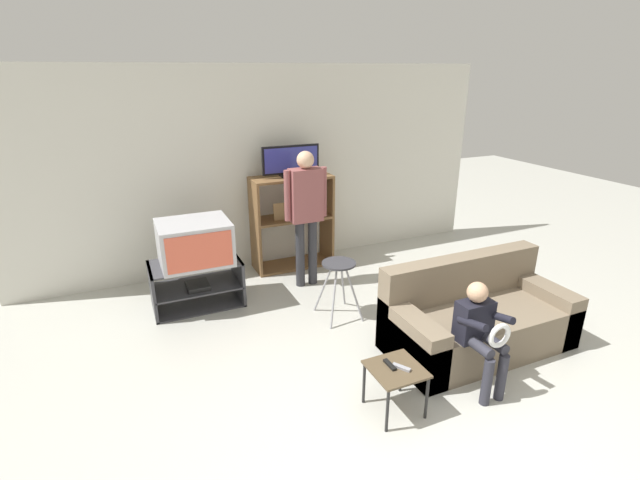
% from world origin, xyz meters
% --- Properties ---
extents(ground_plane, '(18.00, 18.00, 0.00)m').
position_xyz_m(ground_plane, '(0.00, 0.00, 0.00)').
color(ground_plane, '#B7B7AD').
extents(wall_back, '(6.40, 0.06, 2.60)m').
position_xyz_m(wall_back, '(0.00, 3.84, 1.30)').
color(wall_back, silver).
rests_on(wall_back, ground_plane).
extents(tv_stand, '(0.98, 0.56, 0.52)m').
position_xyz_m(tv_stand, '(-1.14, 2.93, 0.26)').
color(tv_stand, '#38383D').
rests_on(tv_stand, ground_plane).
extents(television_main, '(0.76, 0.63, 0.47)m').
position_xyz_m(television_main, '(-1.11, 2.93, 0.76)').
color(television_main, '#B2B2B7').
rests_on(television_main, tv_stand).
extents(media_shelf, '(1.05, 0.43, 1.24)m').
position_xyz_m(media_shelf, '(0.25, 3.55, 0.63)').
color(media_shelf, brown).
rests_on(media_shelf, ground_plane).
extents(television_flat, '(0.76, 0.20, 0.40)m').
position_xyz_m(television_flat, '(0.25, 3.54, 1.43)').
color(television_flat, black).
rests_on(television_flat, media_shelf).
extents(folding_stool, '(0.40, 0.45, 0.64)m').
position_xyz_m(folding_stool, '(0.21, 2.06, 0.52)').
color(folding_stool, '#99999E').
rests_on(folding_stool, ground_plane).
extents(snack_table, '(0.40, 0.40, 0.39)m').
position_xyz_m(snack_table, '(-0.04, 0.54, 0.34)').
color(snack_table, brown).
rests_on(snack_table, ground_plane).
extents(remote_control_black, '(0.04, 0.14, 0.02)m').
position_xyz_m(remote_control_black, '(-0.07, 0.59, 0.40)').
color(remote_control_black, black).
rests_on(remote_control_black, snack_table).
extents(remote_control_white, '(0.11, 0.14, 0.02)m').
position_xyz_m(remote_control_white, '(-0.01, 0.52, 0.40)').
color(remote_control_white, gray).
rests_on(remote_control_white, snack_table).
extents(couch, '(1.78, 0.83, 0.83)m').
position_xyz_m(couch, '(1.17, 1.01, 0.28)').
color(couch, '#756651').
rests_on(couch, ground_plane).
extents(person_standing_adult, '(0.53, 0.20, 1.66)m').
position_xyz_m(person_standing_adult, '(0.20, 2.93, 1.01)').
color(person_standing_adult, '#2D2D33').
rests_on(person_standing_adult, ground_plane).
extents(person_seated_child, '(0.33, 0.43, 0.93)m').
position_xyz_m(person_seated_child, '(0.74, 0.52, 0.55)').
color(person_seated_child, '#2D2D38').
rests_on(person_seated_child, ground_plane).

